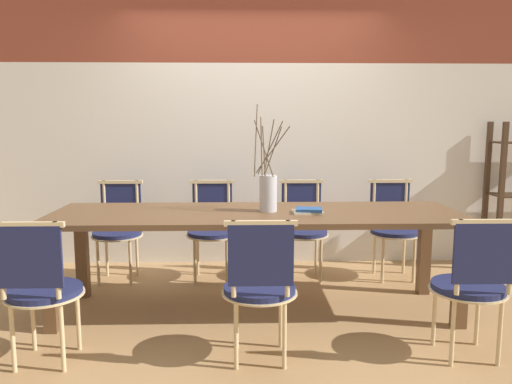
{
  "coord_description": "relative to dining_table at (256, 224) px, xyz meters",
  "views": [
    {
      "loc": [
        -0.1,
        -3.64,
        1.44
      ],
      "look_at": [
        0.0,
        0.0,
        0.91
      ],
      "focal_mm": 35.0,
      "sensor_mm": 36.0,
      "label": 1
    }
  ],
  "objects": [
    {
      "name": "vase_centerpiece",
      "position": [
        0.09,
        0.03,
        0.24
      ],
      "size": [
        0.28,
        0.28,
        0.79
      ],
      "color": "silver",
      "rests_on": "dining_table"
    },
    {
      "name": "chair_near_center",
      "position": [
        1.27,
        -0.81,
        -0.19
      ],
      "size": [
        0.46,
        0.46,
        0.89
      ],
      "color": "#1E234C",
      "rests_on": "ground_plane"
    },
    {
      "name": "chair_far_right",
      "position": [
        1.29,
        0.81,
        -0.19
      ],
      "size": [
        0.46,
        0.46,
        0.89
      ],
      "rotation": [
        0.0,
        0.0,
        3.14
      ],
      "color": "#1E234C",
      "rests_on": "ground_plane"
    },
    {
      "name": "chair_near_left",
      "position": [
        -0.0,
        -0.81,
        -0.19
      ],
      "size": [
        0.46,
        0.46,
        0.89
      ],
      "color": "#1E234C",
      "rests_on": "ground_plane"
    },
    {
      "name": "ground_plane",
      "position": [
        0.0,
        0.0,
        -0.68
      ],
      "size": [
        16.0,
        16.0,
        0.0
      ],
      "primitive_type": "plane",
      "color": "#A87F51"
    },
    {
      "name": "chair_far_leftend",
      "position": [
        -1.23,
        0.81,
        -0.19
      ],
      "size": [
        0.46,
        0.46,
        0.89
      ],
      "rotation": [
        0.0,
        0.0,
        3.14
      ],
      "color": "#1E234C",
      "rests_on": "ground_plane"
    },
    {
      "name": "book_stack",
      "position": [
        0.38,
        -0.06,
        0.11
      ],
      "size": [
        0.22,
        0.18,
        0.04
      ],
      "color": "beige",
      "rests_on": "dining_table"
    },
    {
      "name": "chair_far_left",
      "position": [
        -0.38,
        0.81,
        -0.19
      ],
      "size": [
        0.46,
        0.46,
        0.89
      ],
      "rotation": [
        0.0,
        0.0,
        3.14
      ],
      "color": "#1E234C",
      "rests_on": "ground_plane"
    },
    {
      "name": "chair_near_leftend",
      "position": [
        -1.28,
        -0.81,
        -0.19
      ],
      "size": [
        0.46,
        0.46,
        0.89
      ],
      "color": "#1E234C",
      "rests_on": "ground_plane"
    },
    {
      "name": "chair_far_center",
      "position": [
        0.45,
        0.81,
        -0.19
      ],
      "size": [
        0.46,
        0.46,
        0.89
      ],
      "rotation": [
        0.0,
        0.0,
        3.14
      ],
      "color": "#1E234C",
      "rests_on": "ground_plane"
    },
    {
      "name": "dining_table",
      "position": [
        0.0,
        0.0,
        0.0
      ],
      "size": [
        3.03,
        0.9,
        0.76
      ],
      "color": "brown",
      "rests_on": "ground_plane"
    },
    {
      "name": "wall_rear",
      "position": [
        0.0,
        1.36,
        0.92
      ],
      "size": [
        12.0,
        0.06,
        3.2
      ],
      "color": "silver",
      "rests_on": "ground_plane"
    }
  ]
}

